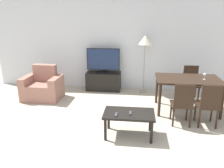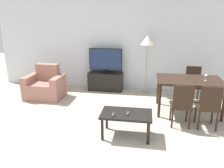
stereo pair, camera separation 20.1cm
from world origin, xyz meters
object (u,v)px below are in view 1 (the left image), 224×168
Objects in this scene: remote_primary at (130,113)px; floor_lamp at (145,42)px; dining_chair_near_right at (209,104)px; armchair at (43,87)px; tv at (103,61)px; dining_chair_far at (191,81)px; tv_stand at (103,81)px; dining_table at (188,82)px; dining_chair_near at (182,102)px; remote_secondary at (116,115)px; coffee_table at (129,116)px; wine_glass_left at (205,75)px.

floor_lamp is at bearing 83.64° from remote_primary.
armchair is at bearing 163.74° from dining_chair_near_right.
floor_lamp is 10.75× the size of remote_primary.
tv is (1.47, 0.88, 0.57)m from armchair.
tv is 1.28m from floor_lamp.
floor_lamp is (-1.20, 0.43, 0.93)m from dining_chair_far.
remote_primary is (2.36, -1.67, 0.15)m from armchair.
armchair is at bearing -149.07° from tv_stand.
dining_chair_far is (0.25, 0.76, -0.20)m from dining_table.
dining_chair_near is 1.39m from remote_secondary.
armchair is 3.63m from dining_table.
tv_stand is 2.71m from remote_primary.
tv_stand is 0.62m from tv.
armchair reaches higher than dining_table.
armchair is 1.09× the size of dining_chair_near_right.
dining_table is 0.82m from dining_chair_far.
tv reaches higher than dining_chair_near_right.
dining_chair_near_right reaches higher than coffee_table.
tv reaches higher than tv_stand.
dining_chair_far is 1.58m from floor_lamp.
remote_primary is (0.88, -2.55, -0.42)m from tv.
tv reaches higher than dining_chair_far.
wine_glass_left is (2.43, -1.30, -0.01)m from tv.
armchair is 6.41× the size of remote_primary.
dining_table is (1.26, 1.28, 0.29)m from coffee_table.
dining_chair_near is (3.34, -1.12, 0.18)m from armchair.
floor_lamp reaches higher than dining_chair_far.
floor_lamp is at bearing -2.32° from tv_stand.
dining_chair_near is 1.60m from dining_chair_far.
armchair is 0.69× the size of dining_table.
tv_stand is 1.64m from floor_lamp.
floor_lamp is at bearing 109.94° from dining_chair_near.
coffee_table is at bearing 30.50° from remote_secondary.
wine_glass_left is (1.27, -1.26, -0.54)m from floor_lamp.
floor_lamp reaches higher than coffee_table.
coffee_table is at bearing -126.35° from dining_chair_far.
wine_glass_left is at bearing 36.91° from remote_secondary.
wine_glass_left reaches higher than coffee_table.
tv is at bearing 109.09° from remote_primary.
coffee_table is at bearing -142.27° from wine_glass_left.
coffee_table is 1.82m from dining_table.
floor_lamp is at bearing -2.20° from tv.
remote_secondary is (-0.22, -0.13, 0.07)m from coffee_table.
coffee_table is 1.14m from dining_chair_near.
dining_chair_far is (0.49, 1.52, 0.00)m from dining_chair_near.
wine_glass_left is (3.91, -0.42, 0.56)m from armchair.
remote_secondary is at bearing -39.90° from armchair.
armchair is 0.60× the size of floor_lamp.
dining_chair_far is at bearing 72.15° from dining_chair_near.
dining_chair_near_right is at bearing -58.46° from floor_lamp.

